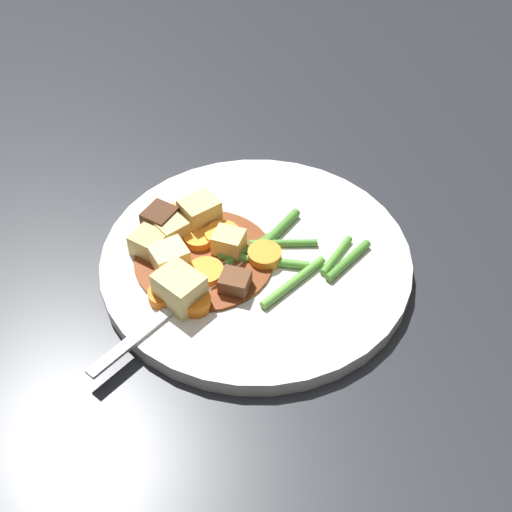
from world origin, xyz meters
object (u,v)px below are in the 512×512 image
at_px(carrot_slice_7, 265,256).
at_px(potato_chunk_4, 200,213).
at_px(potato_chunk_1, 229,243).
at_px(potato_chunk_2, 149,243).
at_px(carrot_slice_5, 199,240).
at_px(carrot_slice_3, 222,237).
at_px(potato_chunk_5, 172,231).
at_px(dinner_plate, 256,262).
at_px(carrot_slice_0, 195,302).
at_px(potato_chunk_3, 169,258).
at_px(carrot_slice_6, 206,273).
at_px(carrot_slice_4, 181,217).
at_px(potato_chunk_0, 180,289).
at_px(carrot_slice_2, 169,276).
at_px(carrot_slice_1, 164,295).
at_px(fork, 175,306).
at_px(meat_chunk_1, 160,221).
at_px(meat_chunk_0, 235,283).

distance_m(carrot_slice_7, potato_chunk_4, 0.08).
bearing_deg(potato_chunk_1, potato_chunk_2, -5.85).
bearing_deg(potato_chunk_1, carrot_slice_5, -25.88).
relative_size(carrot_slice_3, potato_chunk_5, 1.26).
bearing_deg(carrot_slice_7, dinner_plate, -38.88).
relative_size(carrot_slice_3, potato_chunk_2, 1.13).
height_order(carrot_slice_0, carrot_slice_3, same).
relative_size(carrot_slice_3, potato_chunk_3, 1.05).
bearing_deg(potato_chunk_2, carrot_slice_6, 143.48).
distance_m(carrot_slice_4, carrot_slice_5, 0.04).
xyz_separation_m(carrot_slice_3, potato_chunk_3, (0.05, 0.03, 0.00)).
relative_size(carrot_slice_3, potato_chunk_0, 0.85).
distance_m(carrot_slice_4, potato_chunk_1, 0.06).
height_order(carrot_slice_6, potato_chunk_1, potato_chunk_1).
distance_m(carrot_slice_2, potato_chunk_2, 0.04).
bearing_deg(carrot_slice_4, carrot_slice_6, 105.28).
relative_size(carrot_slice_1, fork, 0.19).
xyz_separation_m(carrot_slice_0, carrot_slice_5, (-0.01, -0.08, -0.00)).
bearing_deg(carrot_slice_2, meat_chunk_1, -83.63).
height_order(carrot_slice_6, potato_chunk_5, potato_chunk_5).
xyz_separation_m(carrot_slice_4, potato_chunk_3, (0.01, 0.06, 0.01)).
height_order(carrot_slice_0, meat_chunk_0, meat_chunk_0).
height_order(potato_chunk_0, potato_chunk_5, potato_chunk_0).
bearing_deg(carrot_slice_1, carrot_slice_2, -103.30).
distance_m(carrot_slice_2, meat_chunk_1, 0.06).
distance_m(carrot_slice_2, potato_chunk_1, 0.06).
height_order(potato_chunk_4, meat_chunk_1, potato_chunk_4).
distance_m(potato_chunk_5, meat_chunk_0, 0.08).
xyz_separation_m(carrot_slice_0, potato_chunk_0, (0.01, -0.01, 0.01)).
xyz_separation_m(potato_chunk_5, meat_chunk_1, (0.01, -0.01, 0.00)).
bearing_deg(meat_chunk_1, potato_chunk_0, 100.51).
bearing_deg(carrot_slice_6, fork, 50.42).
height_order(carrot_slice_0, potato_chunk_3, potato_chunk_3).
xyz_separation_m(carrot_slice_0, carrot_slice_6, (-0.01, -0.03, -0.00)).
distance_m(dinner_plate, meat_chunk_1, 0.10).
relative_size(carrot_slice_3, carrot_slice_4, 0.97).
distance_m(carrot_slice_2, carrot_slice_6, 0.03).
height_order(carrot_slice_4, fork, carrot_slice_4).
height_order(dinner_plate, carrot_slice_7, carrot_slice_7).
bearing_deg(meat_chunk_0, carrot_slice_4, -64.06).
height_order(carrot_slice_1, meat_chunk_0, meat_chunk_0).
xyz_separation_m(carrot_slice_4, carrot_slice_6, (-0.02, 0.07, -0.00)).
bearing_deg(carrot_slice_6, carrot_slice_1, 31.30).
height_order(potato_chunk_2, fork, potato_chunk_2).
xyz_separation_m(potato_chunk_0, potato_chunk_3, (0.01, -0.04, -0.00)).
bearing_deg(meat_chunk_0, carrot_slice_7, -130.96).
bearing_deg(carrot_slice_5, carrot_slice_3, -179.58).
xyz_separation_m(potato_chunk_4, fork, (0.03, 0.10, -0.01)).
height_order(carrot_slice_2, carrot_slice_5, carrot_slice_5).
bearing_deg(dinner_plate, carrot_slice_2, 15.53).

